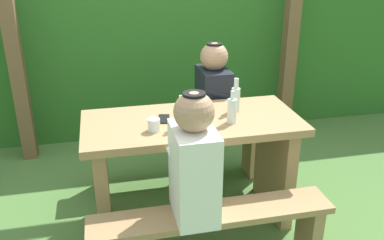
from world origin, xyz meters
The scene contains 14 objects.
ground_plane centered at (0.00, 0.00, 0.00)m, with size 12.00×12.00×0.00m, color #4C7338.
hedge_backdrop centered at (0.00, 1.91, 0.87)m, with size 6.40×0.86×1.74m, color #2B6422.
pergola_post_left centered at (-1.24, 1.24, 1.13)m, with size 0.12×0.12×2.26m, color brown.
pergola_post_right centered at (1.24, 1.24, 1.13)m, with size 0.12×0.12×2.26m, color brown.
picnic_table centered at (0.00, 0.00, 0.52)m, with size 1.40×0.64×0.77m.
bench_near centered at (0.00, -0.52, 0.30)m, with size 1.40×0.24×0.42m.
bench_far centered at (0.00, 0.52, 0.30)m, with size 1.40×0.24×0.42m.
person_white_shirt centered at (-0.11, -0.52, 0.75)m, with size 0.25×0.35×0.72m.
person_black_coat centered at (0.29, 0.52, 0.75)m, with size 0.25×0.35×0.72m.
drinking_glass centered at (-0.26, -0.12, 0.81)m, with size 0.08×0.08×0.08m, color silver.
bottle_left centered at (-0.09, -0.10, 0.85)m, with size 0.06×0.06×0.20m.
bottle_right centered at (0.23, -0.10, 0.85)m, with size 0.06×0.06×0.21m.
bottle_center centered at (0.32, 0.08, 0.86)m, with size 0.06×0.06×0.23m.
cell_phone centered at (-0.18, 0.04, 0.77)m, with size 0.07×0.14×0.01m, color black.
Camera 1 is at (-0.54, -2.41, 1.81)m, focal length 38.95 mm.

